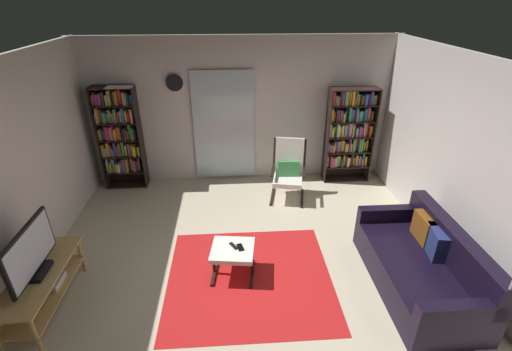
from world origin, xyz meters
The scene contains 15 objects.
ground_plane centered at (0.00, 0.00, 0.00)m, with size 7.02×7.02×0.00m, color beige.
wall_back centered at (0.00, 2.90, 1.30)m, with size 5.60×0.06×2.60m, color silver.
wall_right centered at (2.70, 0.00, 1.30)m, with size 0.06×6.00×2.60m, color silver.
glass_door_panel centered at (-0.30, 2.83, 1.05)m, with size 1.10×0.01×2.00m, color silver.
area_rug centered at (0.02, 0.08, 0.00)m, with size 2.04×1.91×0.01m, color red.
tv_stand centered at (-2.28, -0.23, 0.34)m, with size 0.47×1.30×0.52m.
television centered at (-2.28, -0.25, 0.79)m, with size 0.20×0.90×0.58m.
bookshelf_near_tv centered at (-2.12, 2.68, 0.99)m, with size 0.72×0.30×1.84m.
bookshelf_near_sofa centered at (1.96, 2.66, 0.96)m, with size 0.85×0.30×1.75m.
leather_sofa centered at (2.07, -0.18, 0.30)m, with size 0.90×1.84×0.82m.
lounge_armchair centered at (0.80, 2.10, 0.53)m, with size 0.68×0.75×1.02m.
ottoman centered at (-0.18, 0.16, 0.35)m, with size 0.58×0.54×0.42m.
tv_remote centered at (-0.17, 0.19, 0.43)m, with size 0.04×0.14×0.02m, color black.
cell_phone centered at (-0.09, 0.16, 0.42)m, with size 0.07×0.14×0.01m, color black.
wall_clock centered at (-1.10, 2.82, 1.85)m, with size 0.29×0.03×0.29m.
Camera 1 is at (-0.13, -3.34, 3.22)m, focal length 25.08 mm.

